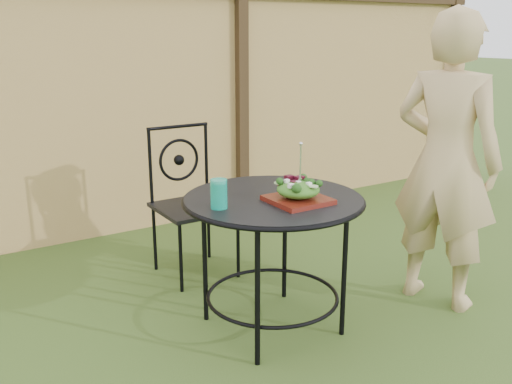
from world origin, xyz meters
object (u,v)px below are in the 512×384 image
Objects in this scene: diner at (446,162)px; salad_plate at (298,200)px; patio_table at (273,223)px; patio_chair at (190,197)px.

salad_plate is (-0.95, 0.10, -0.09)m from diner.
patio_chair is at bearing 91.57° from patio_table.
diner is at bearing -48.21° from patio_chair.
patio_table is 0.91m from patio_chair.
patio_chair reaches higher than patio_table.
patio_chair is at bearing 23.59° from diner.
diner reaches higher than patio_chair.
patio_chair is 1.07m from salad_plate.
patio_table is 0.56× the size of diner.
patio_chair is 3.52× the size of salad_plate.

